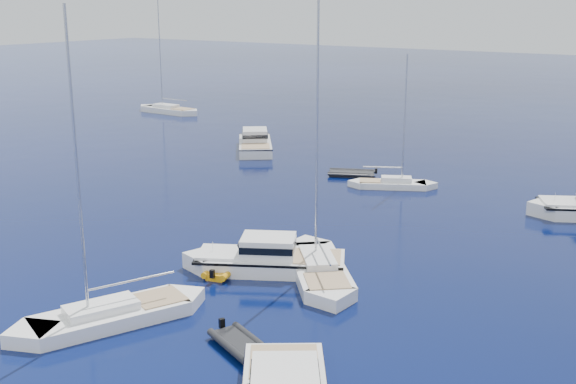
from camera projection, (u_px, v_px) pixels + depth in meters
The scene contains 10 objects.
ground at pixel (32, 372), 29.66m from camera, with size 400.00×400.00×0.00m, color navy.
motor_cruiser_centre at pixel (265, 271), 40.82m from camera, with size 3.06×9.99×2.62m, color white, non-canonical shape.
motor_cruiser_far_l at pixel (255, 150), 73.95m from camera, with size 3.28×10.73×2.82m, color silver, non-canonical shape.
sailboat_fore at pixel (111, 323), 34.22m from camera, with size 2.72×10.45×15.36m, color white, non-canonical shape.
sailboat_mid_r at pixel (319, 276), 40.08m from camera, with size 2.80×10.77×15.84m, color white, non-canonical shape.
sailboat_centre at pixel (392, 187), 59.00m from camera, with size 2.00×7.69×11.31m, color white, non-canonical shape.
sailboat_far_l at pixel (169, 113), 98.36m from camera, with size 2.89×11.11×16.33m, color white, non-canonical shape.
tender_yellow at pixel (225, 273), 40.50m from camera, with size 1.79×3.18×0.95m, color orange, non-canonical shape.
tender_grey_near at pixel (241, 349), 31.67m from camera, with size 1.95×3.54×0.95m, color black, non-canonical shape.
tender_grey_far at pixel (352, 176), 62.96m from camera, with size 2.28×4.27×0.95m, color black, non-canonical shape.
Camera 1 is at (23.75, -16.19, 14.89)m, focal length 44.66 mm.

